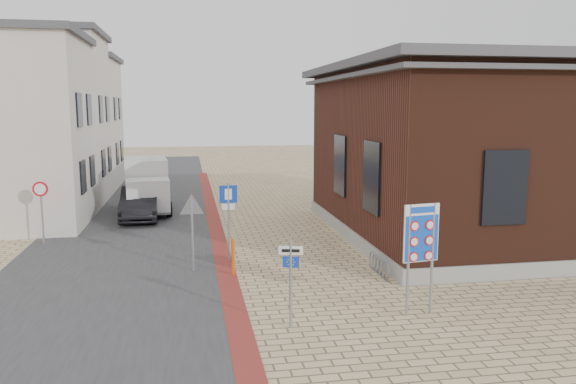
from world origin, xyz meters
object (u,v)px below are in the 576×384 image
object	(u,v)px
border_sign	(421,235)
sedan	(140,202)
parking_sign	(229,208)
essen_sign	(291,272)
box_truck	(147,185)
bollard	(233,257)

from	to	relation	value
border_sign	sedan	bearing A→B (deg)	110.86
sedan	parking_sign	distance (m)	8.76
essen_sign	sedan	bearing A→B (deg)	122.24
border_sign	parking_sign	distance (m)	7.15
box_truck	parking_sign	bearing A→B (deg)	-76.49
box_truck	essen_sign	distance (m)	16.25
sedan	parking_sign	size ratio (longest dim) A/B	1.74
essen_sign	bollard	bearing A→B (deg)	117.27
box_truck	essen_sign	world-z (taller)	box_truck
box_truck	bollard	bearing A→B (deg)	-79.10
sedan	parking_sign	bearing A→B (deg)	-67.49
parking_sign	bollard	world-z (taller)	parking_sign
parking_sign	essen_sign	bearing A→B (deg)	-80.74
border_sign	bollard	xyz separation A→B (m)	(-4.30, 4.06, -1.44)
sedan	essen_sign	world-z (taller)	essen_sign
sedan	box_truck	xyz separation A→B (m)	(0.20, 1.72, 0.58)
box_truck	border_sign	world-z (taller)	border_sign
sedan	border_sign	size ratio (longest dim) A/B	1.64
box_truck	bollard	size ratio (longest dim) A/B	4.45
sedan	essen_sign	xyz separation A→B (m)	(4.52, -13.95, 0.60)
border_sign	essen_sign	bearing A→B (deg)	176.04
border_sign	parking_sign	xyz separation A→B (m)	(-4.30, 5.71, -0.20)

